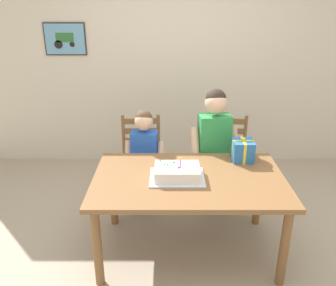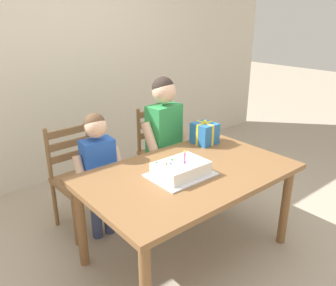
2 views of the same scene
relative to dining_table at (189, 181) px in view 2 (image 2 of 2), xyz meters
The scene contains 9 objects.
ground_plane 0.64m from the dining_table, ahead, with size 20.00×20.00×0.00m, color tan.
back_wall 2.08m from the dining_table, 90.15° to the left, with size 6.40×0.11×2.60m.
dining_table is the anchor object (origin of this frame).
birthday_cake 0.17m from the dining_table, behind, with size 0.44×0.34×0.19m.
gift_box_red_large 0.62m from the dining_table, 34.18° to the left, with size 0.19×0.20×0.22m.
chair_left 1.02m from the dining_table, 117.25° to the left, with size 0.44×0.44×0.92m.
chair_right 1.02m from the dining_table, 62.63° to the left, with size 0.46×0.46×0.92m.
child_older 0.71m from the dining_table, 66.38° to the left, with size 0.49×0.29×1.30m.
child_younger 0.75m from the dining_table, 122.29° to the left, with size 0.41×0.24×1.09m.
Camera 2 is at (-1.55, -1.63, 1.80)m, focal length 36.21 mm.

